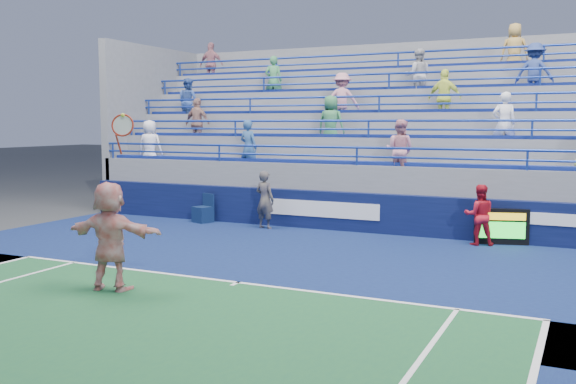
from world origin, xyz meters
The scene contains 8 objects.
ground centered at (0.00, 0.00, 0.00)m, with size 120.00×120.00×0.00m, color #333538.
sponsor_wall centered at (0.00, 6.50, 0.55)m, with size 18.00×0.32×1.10m.
bleacher_stand centered at (0.00, 10.27, 1.55)m, with size 18.00×5.60×6.13m.
serve_speed_board centered at (4.00, 6.20, 0.46)m, with size 1.31×0.50×0.91m.
judge_chair centered at (-4.71, 6.06, 0.28)m, with size 0.63×0.64×0.88m.
tennis_player centered at (-1.83, -1.42, 1.00)m, with size 1.92×0.85×3.20m.
line_judge centered at (-2.48, 5.87, 0.84)m, with size 0.61×0.40×1.68m, color #131534.
ball_girl centered at (3.50, 5.91, 0.76)m, with size 0.74×0.58×1.52m, color red.
Camera 1 is at (5.97, -10.34, 3.03)m, focal length 40.00 mm.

